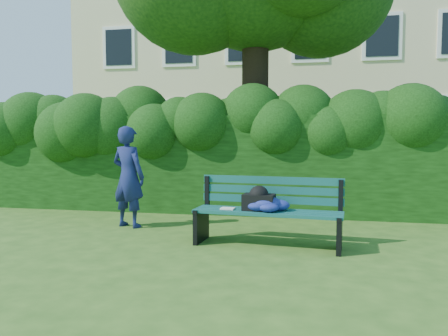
# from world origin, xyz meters

# --- Properties ---
(ground) EXTENTS (80.00, 80.00, 0.00)m
(ground) POSITION_xyz_m (0.00, 0.00, 0.00)
(ground) COLOR #31591C
(ground) RESTS_ON ground
(apartment_building) EXTENTS (16.00, 8.08, 12.00)m
(apartment_building) POSITION_xyz_m (-0.00, 13.99, 6.00)
(apartment_building) COLOR beige
(apartment_building) RESTS_ON ground
(hedge) EXTENTS (10.00, 1.00, 1.80)m
(hedge) POSITION_xyz_m (0.00, 2.20, 0.90)
(hedge) COLOR black
(hedge) RESTS_ON ground
(park_bench) EXTENTS (1.97, 0.73, 0.89)m
(park_bench) POSITION_xyz_m (0.74, -0.24, 0.50)
(park_bench) COLOR #0D3E43
(park_bench) RESTS_ON ground
(man_reading) EXTENTS (0.67, 0.53, 1.59)m
(man_reading) POSITION_xyz_m (-1.52, 0.49, 0.80)
(man_reading) COLOR navy
(man_reading) RESTS_ON ground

